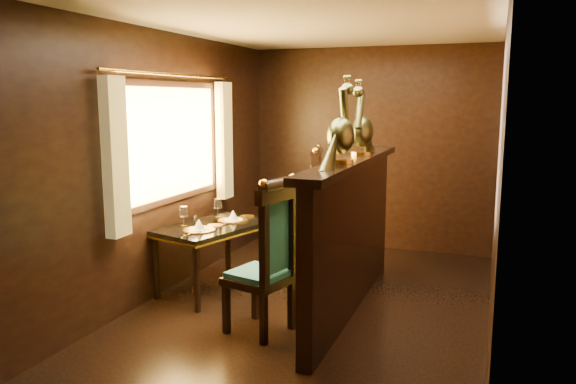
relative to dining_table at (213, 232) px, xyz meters
name	(u,v)px	position (x,y,z in m)	size (l,w,h in m)	color
ground	(305,316)	(1.05, -0.31, -0.60)	(5.00, 5.00, 0.00)	black
room_shell	(297,134)	(0.97, -0.29, 0.99)	(3.04, 5.04, 2.52)	black
partition	(351,232)	(1.37, -0.01, 0.12)	(0.26, 2.70, 1.36)	black
dining_table	(213,232)	(0.00, 0.00, 0.00)	(0.97, 1.27, 0.86)	black
chair_left	(271,253)	(0.92, -0.77, 0.08)	(0.56, 0.58, 1.29)	black
chair_right	(309,208)	(0.71, 0.81, 0.13)	(0.61, 0.62, 1.39)	black
peacock_left	(341,119)	(1.38, -0.43, 1.11)	(0.22, 0.58, 0.70)	#184833
peacock_right	(362,118)	(1.38, 0.30, 1.10)	(0.21, 0.57, 0.68)	#184833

